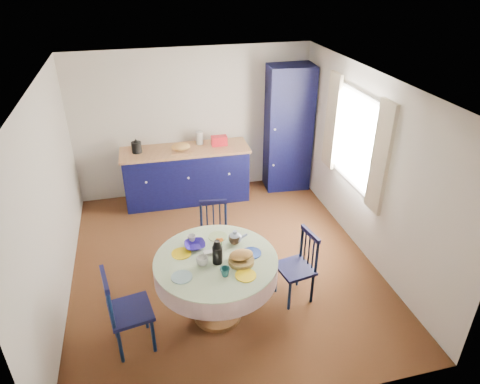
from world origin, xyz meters
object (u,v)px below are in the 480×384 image
object	(u,v)px
chair_left	(126,310)
mug_c	(235,240)
cobalt_bowl	(195,245)
chair_right	(298,266)
dining_table	(217,268)
mug_a	(202,261)
pantry_cabinet	(288,129)
mug_b	(225,272)
mug_d	(192,239)
kitchen_counter	(187,174)
chair_far	(214,234)

from	to	relation	value
chair_left	mug_c	xyz separation A→B (m)	(1.27, 0.44, 0.37)
cobalt_bowl	chair_right	bearing A→B (deg)	-8.56
dining_table	chair_right	xyz separation A→B (m)	(1.01, 0.09, -0.23)
dining_table	cobalt_bowl	size ratio (longest dim) A/B	5.75
chair_left	mug_a	size ratio (longest dim) A/B	7.80
dining_table	mug_a	xyz separation A→B (m)	(-0.16, -0.06, 0.18)
pantry_cabinet	mug_a	size ratio (longest dim) A/B	17.02
mug_a	cobalt_bowl	bearing A→B (deg)	95.06
mug_c	dining_table	bearing A→B (deg)	-138.03
dining_table	pantry_cabinet	bearing A→B (deg)	57.69
dining_table	chair_left	bearing A→B (deg)	-168.22
mug_b	chair_right	bearing A→B (deg)	21.31
mug_d	cobalt_bowl	distance (m)	0.12
chair_right	pantry_cabinet	bearing A→B (deg)	153.39
dining_table	cobalt_bowl	distance (m)	0.37
kitchen_counter	chair_far	size ratio (longest dim) A/B	2.34
chair_right	mug_c	distance (m)	0.87
dining_table	chair_left	world-z (taller)	dining_table
pantry_cabinet	mug_d	xyz separation A→B (m)	(-2.07, -2.56, -0.22)
mug_b	mug_c	xyz separation A→B (m)	(0.23, 0.53, 0.00)
kitchen_counter	mug_b	xyz separation A→B (m)	(-0.01, -3.13, 0.39)
pantry_cabinet	chair_far	bearing A→B (deg)	-126.47
chair_right	cobalt_bowl	distance (m)	1.27
kitchen_counter	mug_a	size ratio (longest dim) A/B	16.51
dining_table	chair_left	xyz separation A→B (m)	(-1.01, -0.21, -0.19)
mug_c	pantry_cabinet	bearing A→B (deg)	59.41
cobalt_bowl	chair_far	bearing A→B (deg)	64.20
cobalt_bowl	chair_left	bearing A→B (deg)	-149.54
pantry_cabinet	kitchen_counter	bearing A→B (deg)	-172.10
pantry_cabinet	chair_left	bearing A→B (deg)	-127.53
kitchen_counter	dining_table	distance (m)	2.85
chair_far	mug_c	distance (m)	0.88
pantry_cabinet	mug_c	xyz separation A→B (m)	(-1.60, -2.71, -0.22)
dining_table	chair_right	world-z (taller)	dining_table
mug_b	kitchen_counter	bearing A→B (deg)	89.90
chair_far	pantry_cabinet	bearing A→B (deg)	57.15
mug_b	mug_d	bearing A→B (deg)	109.91
dining_table	chair_far	world-z (taller)	dining_table
pantry_cabinet	dining_table	size ratio (longest dim) A/B	1.61
chair_far	mug_a	distance (m)	1.19
mug_d	pantry_cabinet	bearing A→B (deg)	51.01
mug_a	cobalt_bowl	size ratio (longest dim) A/B	0.54
mug_c	chair_far	bearing A→B (deg)	97.31
chair_left	chair_far	distance (m)	1.68
mug_c	mug_d	size ratio (longest dim) A/B	1.39
chair_far	mug_d	world-z (taller)	mug_d
pantry_cabinet	mug_a	world-z (taller)	pantry_cabinet
chair_far	mug_d	xyz separation A→B (m)	(-0.37, -0.62, 0.41)
pantry_cabinet	cobalt_bowl	bearing A→B (deg)	-122.78
chair_right	mug_a	distance (m)	1.25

